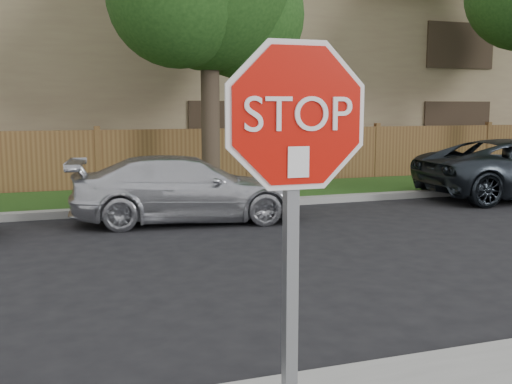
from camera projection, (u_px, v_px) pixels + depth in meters
name	position (u px, v px, depth m)	size (l,w,h in m)	color
far_curb	(112.00, 211.00, 12.18)	(70.00, 0.30, 0.15)	gray
grass_strip	(105.00, 200.00, 13.73)	(70.00, 3.00, 0.12)	#1E4714
fence	(98.00, 162.00, 15.12)	(70.00, 0.12, 1.60)	brown
apartment_building	(82.00, 66.00, 19.97)	(35.20, 9.20, 7.20)	#877054
stop_sign	(295.00, 182.00, 2.92)	(1.01, 0.13, 2.55)	gray
sedan_right	(187.00, 189.00, 11.42)	(1.77, 4.35, 1.26)	silver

